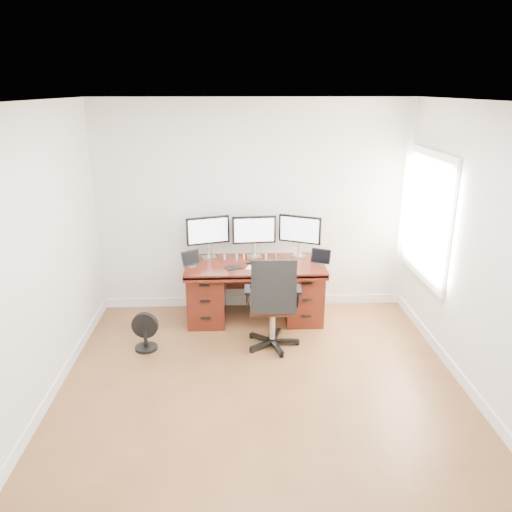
{
  "coord_description": "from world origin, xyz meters",
  "views": [
    {
      "loc": [
        -0.23,
        -3.97,
        2.8
      ],
      "look_at": [
        0.0,
        1.5,
        0.95
      ],
      "focal_mm": 35.0,
      "sensor_mm": 36.0,
      "label": 1
    }
  ],
  "objects_px": {
    "office_chair": "(273,318)",
    "monitor_center": "(254,231)",
    "desk": "(255,289)",
    "keyboard": "(259,269)",
    "floor_fan": "(145,332)"
  },
  "relations": [
    {
      "from": "floor_fan",
      "to": "monitor_center",
      "type": "xyz_separation_m",
      "value": [
        1.26,
        0.99,
        0.87
      ]
    },
    {
      "from": "monitor_center",
      "to": "keyboard",
      "type": "bearing_deg",
      "value": -89.61
    },
    {
      "from": "desk",
      "to": "office_chair",
      "type": "relative_size",
      "value": 1.55
    },
    {
      "from": "monitor_center",
      "to": "keyboard",
      "type": "relative_size",
      "value": 1.84
    },
    {
      "from": "desk",
      "to": "monitor_center",
      "type": "distance_m",
      "value": 0.72
    },
    {
      "from": "keyboard",
      "to": "floor_fan",
      "type": "bearing_deg",
      "value": -139.95
    },
    {
      "from": "desk",
      "to": "floor_fan",
      "type": "bearing_deg",
      "value": -149.09
    },
    {
      "from": "desk",
      "to": "keyboard",
      "type": "xyz_separation_m",
      "value": [
        0.04,
        -0.23,
        0.36
      ]
    },
    {
      "from": "desk",
      "to": "monitor_center",
      "type": "xyz_separation_m",
      "value": [
        0.0,
        0.24,
        0.68
      ]
    },
    {
      "from": "office_chair",
      "to": "monitor_center",
      "type": "distance_m",
      "value": 1.25
    },
    {
      "from": "desk",
      "to": "monitor_center",
      "type": "relative_size",
      "value": 3.09
    },
    {
      "from": "desk",
      "to": "monitor_center",
      "type": "bearing_deg",
      "value": 89.97
    },
    {
      "from": "monitor_center",
      "to": "keyboard",
      "type": "height_order",
      "value": "monitor_center"
    },
    {
      "from": "desk",
      "to": "office_chair",
      "type": "height_order",
      "value": "office_chair"
    },
    {
      "from": "desk",
      "to": "floor_fan",
      "type": "xyz_separation_m",
      "value": [
        -1.26,
        -0.75,
        -0.19
      ]
    }
  ]
}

